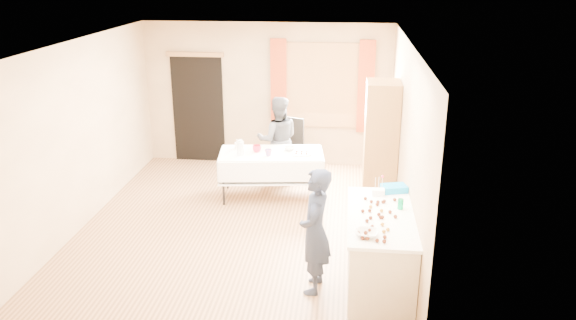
# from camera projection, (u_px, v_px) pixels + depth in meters

# --- Properties ---
(floor) EXTENTS (4.50, 5.50, 0.02)m
(floor) POSITION_uv_depth(u_px,v_px,m) (241.00, 226.00, 8.09)
(floor) COLOR #9E7047
(floor) RESTS_ON ground
(ceiling) EXTENTS (4.50, 5.50, 0.02)m
(ceiling) POSITION_uv_depth(u_px,v_px,m) (236.00, 42.00, 7.22)
(ceiling) COLOR white
(ceiling) RESTS_ON floor
(wall_back) EXTENTS (4.50, 0.02, 2.60)m
(wall_back) POSITION_uv_depth(u_px,v_px,m) (267.00, 95.00, 10.25)
(wall_back) COLOR tan
(wall_back) RESTS_ON floor
(wall_front) EXTENTS (4.50, 0.02, 2.60)m
(wall_front) POSITION_uv_depth(u_px,v_px,m) (181.00, 230.00, 5.07)
(wall_front) COLOR tan
(wall_front) RESTS_ON floor
(wall_left) EXTENTS (0.02, 5.50, 2.60)m
(wall_left) POSITION_uv_depth(u_px,v_px,m) (80.00, 134.00, 7.89)
(wall_left) COLOR tan
(wall_left) RESTS_ON floor
(wall_right) EXTENTS (0.02, 5.50, 2.60)m
(wall_right) POSITION_uv_depth(u_px,v_px,m) (406.00, 145.00, 7.43)
(wall_right) COLOR tan
(wall_right) RESTS_ON floor
(window_frame) EXTENTS (1.32, 0.06, 1.52)m
(window_frame) POSITION_uv_depth(u_px,v_px,m) (322.00, 86.00, 10.04)
(window_frame) COLOR olive
(window_frame) RESTS_ON wall_back
(window_pane) EXTENTS (1.20, 0.02, 1.40)m
(window_pane) POSITION_uv_depth(u_px,v_px,m) (322.00, 86.00, 10.03)
(window_pane) COLOR white
(window_pane) RESTS_ON wall_back
(curtain_left) EXTENTS (0.28, 0.06, 1.65)m
(curtain_left) POSITION_uv_depth(u_px,v_px,m) (278.00, 85.00, 10.07)
(curtain_left) COLOR #9B3416
(curtain_left) RESTS_ON wall_back
(curtain_right) EXTENTS (0.28, 0.06, 1.65)m
(curtain_right) POSITION_uv_depth(u_px,v_px,m) (366.00, 87.00, 9.92)
(curtain_right) COLOR #9B3416
(curtain_right) RESTS_ON wall_back
(doorway) EXTENTS (0.95, 0.04, 2.00)m
(doorway) POSITION_uv_depth(u_px,v_px,m) (198.00, 109.00, 10.45)
(doorway) COLOR black
(doorway) RESTS_ON floor
(door_lintel) EXTENTS (1.05, 0.06, 0.08)m
(door_lintel) POSITION_uv_depth(u_px,v_px,m) (195.00, 54.00, 10.08)
(door_lintel) COLOR olive
(door_lintel) RESTS_ON wall_back
(cabinet) EXTENTS (0.50, 0.60, 1.93)m
(cabinet) POSITION_uv_depth(u_px,v_px,m) (381.00, 144.00, 8.56)
(cabinet) COLOR olive
(cabinet) RESTS_ON floor
(counter) EXTENTS (0.76, 1.61, 0.91)m
(counter) POSITION_uv_depth(u_px,v_px,m) (380.00, 251.00, 6.44)
(counter) COLOR beige
(counter) RESTS_ON floor
(party_table) EXTENTS (1.73, 1.04, 0.75)m
(party_table) POSITION_uv_depth(u_px,v_px,m) (271.00, 170.00, 8.96)
(party_table) COLOR black
(party_table) RESTS_ON floor
(chair) EXTENTS (0.52, 0.52, 0.98)m
(chair) POSITION_uv_depth(u_px,v_px,m) (289.00, 157.00, 10.05)
(chair) COLOR black
(chair) RESTS_ON floor
(girl) EXTENTS (0.60, 0.45, 1.48)m
(girl) POSITION_uv_depth(u_px,v_px,m) (315.00, 231.00, 6.28)
(girl) COLOR #1B223A
(girl) RESTS_ON floor
(woman) EXTENTS (0.92, 0.82, 1.49)m
(woman) POSITION_uv_depth(u_px,v_px,m) (278.00, 140.00, 9.50)
(woman) COLOR black
(woman) RESTS_ON floor
(soda_can) EXTENTS (0.09, 0.09, 0.12)m
(soda_can) POSITION_uv_depth(u_px,v_px,m) (400.00, 204.00, 6.42)
(soda_can) COLOR #027D45
(soda_can) RESTS_ON counter
(mixing_bowl) EXTENTS (0.28, 0.28, 0.06)m
(mixing_bowl) POSITION_uv_depth(u_px,v_px,m) (367.00, 233.00, 5.79)
(mixing_bowl) COLOR white
(mixing_bowl) RESTS_ON counter
(foam_block) EXTENTS (0.15, 0.11, 0.08)m
(foam_block) POSITION_uv_depth(u_px,v_px,m) (378.00, 192.00, 6.80)
(foam_block) COLOR white
(foam_block) RESTS_ON counter
(blue_basket) EXTENTS (0.34, 0.27, 0.08)m
(blue_basket) POSITION_uv_depth(u_px,v_px,m) (394.00, 188.00, 6.92)
(blue_basket) COLOR #087FC9
(blue_basket) RESTS_ON counter
(pitcher) EXTENTS (0.14, 0.14, 0.22)m
(pitcher) POSITION_uv_depth(u_px,v_px,m) (240.00, 148.00, 8.70)
(pitcher) COLOR silver
(pitcher) RESTS_ON party_table
(cup_red) EXTENTS (0.16, 0.16, 0.11)m
(cup_red) POSITION_uv_depth(u_px,v_px,m) (257.00, 149.00, 8.86)
(cup_red) COLOR red
(cup_red) RESTS_ON party_table
(cup_rainbow) EXTENTS (0.15, 0.15, 0.10)m
(cup_rainbow) POSITION_uv_depth(u_px,v_px,m) (268.00, 153.00, 8.68)
(cup_rainbow) COLOR red
(cup_rainbow) RESTS_ON party_table
(small_bowl) EXTENTS (0.24, 0.24, 0.05)m
(small_bowl) POSITION_uv_depth(u_px,v_px,m) (289.00, 148.00, 8.95)
(small_bowl) COLOR white
(small_bowl) RESTS_ON party_table
(pastry_tray) EXTENTS (0.32, 0.27, 0.02)m
(pastry_tray) POSITION_uv_depth(u_px,v_px,m) (302.00, 154.00, 8.75)
(pastry_tray) COLOR white
(pastry_tray) RESTS_ON party_table
(bottle) EXTENTS (0.11, 0.11, 0.15)m
(bottle) POSITION_uv_depth(u_px,v_px,m) (237.00, 144.00, 9.01)
(bottle) COLOR white
(bottle) RESTS_ON party_table
(cake_balls) EXTENTS (0.48, 1.12, 0.04)m
(cake_balls) POSITION_uv_depth(u_px,v_px,m) (376.00, 219.00, 6.13)
(cake_balls) COLOR #3F2314
(cake_balls) RESTS_ON counter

